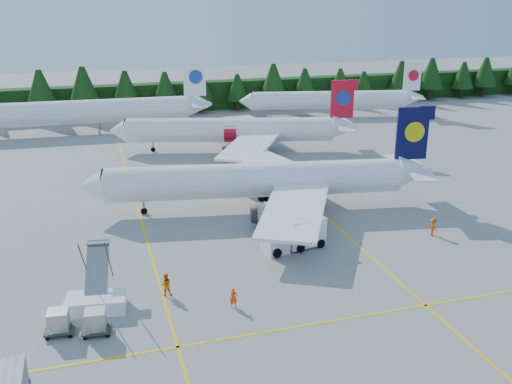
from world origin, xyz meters
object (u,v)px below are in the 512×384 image
object	(u,v)px
service_truck	(294,234)
airliner_red	(226,130)
airstairs	(96,298)
airliner_navy	(250,181)

from	to	relation	value
service_truck	airliner_red	bearing A→B (deg)	75.61
airstairs	service_truck	bearing A→B (deg)	26.68
service_truck	airliner_navy	bearing A→B (deg)	85.20
airstairs	service_truck	world-z (taller)	airstairs
airliner_navy	airliner_red	world-z (taller)	airliner_navy
airliner_navy	service_truck	world-z (taller)	airliner_navy
airliner_navy	airliner_red	xyz separation A→B (m)	(3.75, 26.58, -0.12)
airstairs	service_truck	xyz separation A→B (m)	(18.93, 6.26, 0.57)
airliner_red	airstairs	xyz separation A→B (m)	(-21.52, -44.41, -2.45)
airliner_navy	airliner_red	distance (m)	26.84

